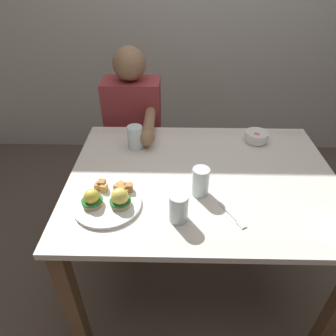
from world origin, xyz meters
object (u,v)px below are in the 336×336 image
at_px(fork, 233,217).
at_px(water_glass_extra, 200,183).
at_px(water_glass_far, 178,209).
at_px(diner_person, 134,128).
at_px(fruit_bowl, 256,137).
at_px(eggs_benedict_plate, 108,200).
at_px(dining_table, 201,194).
at_px(water_glass_near, 135,139).

relative_size(fork, water_glass_extra, 1.18).
bearing_deg(fork, water_glass_far, -176.30).
bearing_deg(diner_person, fruit_bowl, -23.36).
distance_m(fork, diner_person, 0.99).
relative_size(eggs_benedict_plate, water_glass_extra, 2.20).
relative_size(fruit_bowl, fork, 0.83).
bearing_deg(water_glass_extra, eggs_benedict_plate, -167.63).
distance_m(dining_table, fruit_bowl, 0.45).
height_order(eggs_benedict_plate, water_glass_far, water_glass_far).
bearing_deg(fork, diner_person, 119.27).
xyz_separation_m(dining_table, water_glass_far, (-0.11, -0.27, 0.16)).
bearing_deg(water_glass_far, fruit_bowl, 54.44).
relative_size(eggs_benedict_plate, fruit_bowl, 2.25).
relative_size(fruit_bowl, water_glass_far, 1.04).
bearing_deg(diner_person, water_glass_near, -81.10).
bearing_deg(dining_table, fork, -69.50).
height_order(eggs_benedict_plate, water_glass_near, water_glass_near).
bearing_deg(water_glass_far, dining_table, 67.48).
bearing_deg(water_glass_extra, diner_person, 116.68).
bearing_deg(fork, water_glass_near, 130.88).
bearing_deg(dining_table, water_glass_extra, -100.66).
bearing_deg(fruit_bowl, eggs_benedict_plate, -143.72).
bearing_deg(diner_person, water_glass_far, -72.68).
height_order(dining_table, eggs_benedict_plate, eggs_benedict_plate).
relative_size(eggs_benedict_plate, fork, 1.87).
xyz_separation_m(water_glass_far, diner_person, (-0.27, 0.87, -0.14)).
bearing_deg(diner_person, water_glass_extra, -63.32).
xyz_separation_m(water_glass_near, water_glass_extra, (0.30, -0.35, 0.00)).
height_order(fruit_bowl, water_glass_near, water_glass_near).
height_order(water_glass_far, water_glass_extra, water_glass_extra).
height_order(dining_table, water_glass_far, water_glass_far).
relative_size(fruit_bowl, water_glass_extra, 0.98).
bearing_deg(water_glass_near, diner_person, 98.90).
distance_m(dining_table, water_glass_far, 0.33).
bearing_deg(eggs_benedict_plate, fork, -6.80).
bearing_deg(fruit_bowl, fork, -109.81).
bearing_deg(dining_table, water_glass_far, -112.52).
relative_size(dining_table, water_glass_far, 10.43).
bearing_deg(diner_person, dining_table, -57.35).
bearing_deg(water_glass_extra, fork, -49.21).
height_order(dining_table, water_glass_extra, water_glass_extra).
bearing_deg(fruit_bowl, water_glass_extra, -127.16).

